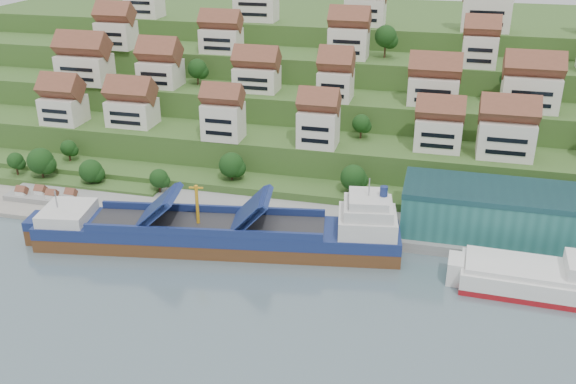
# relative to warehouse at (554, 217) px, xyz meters

# --- Properties ---
(ground) EXTENTS (300.00, 300.00, 0.00)m
(ground) POSITION_rel_warehouse_xyz_m (-52.00, -17.00, -7.20)
(ground) COLOR slate
(ground) RESTS_ON ground
(quay) EXTENTS (180.00, 14.00, 2.20)m
(quay) POSITION_rel_warehouse_xyz_m (-32.00, -2.00, -6.10)
(quay) COLOR gray
(quay) RESTS_ON ground
(pebble_beach) EXTENTS (45.00, 20.00, 1.00)m
(pebble_beach) POSITION_rel_warehouse_xyz_m (-110.00, -5.00, -6.70)
(pebble_beach) COLOR gray
(pebble_beach) RESTS_ON ground
(hillside) EXTENTS (260.00, 128.00, 31.00)m
(hillside) POSITION_rel_warehouse_xyz_m (-52.00, 86.55, 3.46)
(hillside) COLOR #2D4C1E
(hillside) RESTS_ON ground
(hillside_village) EXTENTS (157.36, 62.80, 29.34)m
(hillside_village) POSITION_rel_warehouse_xyz_m (-50.11, 43.54, 17.15)
(hillside_village) COLOR silver
(hillside_village) RESTS_ON ground
(hillside_trees) EXTENTS (140.40, 62.41, 31.06)m
(hillside_trees) POSITION_rel_warehouse_xyz_m (-67.99, 23.92, 8.00)
(hillside_trees) COLOR #194115
(hillside_trees) RESTS_ON ground
(warehouse) EXTENTS (60.00, 15.00, 10.00)m
(warehouse) POSITION_rel_warehouse_xyz_m (0.00, 0.00, 0.00)
(warehouse) COLOR #256762
(warehouse) RESTS_ON quay
(flagpole) EXTENTS (1.28, 0.16, 8.00)m
(flagpole) POSITION_rel_warehouse_xyz_m (-33.89, -7.00, -0.32)
(flagpole) COLOR gray
(flagpole) RESTS_ON quay
(beach_huts) EXTENTS (14.40, 3.70, 2.20)m
(beach_huts) POSITION_rel_warehouse_xyz_m (-112.00, -6.25, -5.10)
(beach_huts) COLOR white
(beach_huts) RESTS_ON pebble_beach
(cargo_ship) EXTENTS (74.72, 22.82, 16.32)m
(cargo_ship) POSITION_rel_warehouse_xyz_m (-64.05, -15.80, -4.05)
(cargo_ship) COLOR #57331A
(cargo_ship) RESTS_ON ground
(second_ship) EXTENTS (29.12, 11.68, 8.34)m
(second_ship) POSITION_rel_warehouse_xyz_m (-2.69, -17.62, -4.68)
(second_ship) COLOR maroon
(second_ship) RESTS_ON ground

